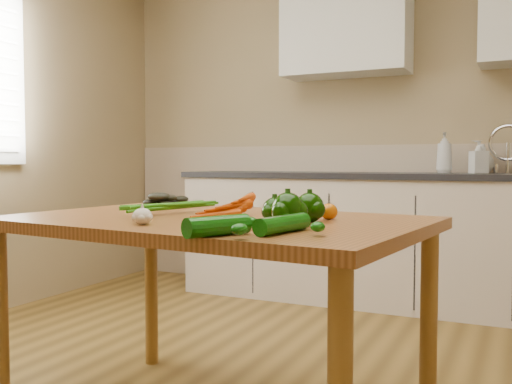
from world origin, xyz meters
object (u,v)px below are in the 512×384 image
at_px(soap_bottle_a, 444,153).
at_px(carrot_bunch, 212,206).
at_px(tomato_b, 303,209).
at_px(tomato_c, 329,211).
at_px(zucchini_b, 217,226).
at_px(pepper_b, 310,208).
at_px(zucchini_a, 283,224).
at_px(garlic_bulb, 142,216).
at_px(tomato_a, 288,206).
at_px(leafy_greens, 169,195).
at_px(pepper_a, 275,210).
at_px(table, 214,241).
at_px(soap_bottle_c, 482,159).
at_px(pepper_c, 288,209).
at_px(soap_bottle_b, 479,157).

distance_m(soap_bottle_a, carrot_bunch, 2.31).
bearing_deg(tomato_b, tomato_c, -15.55).
distance_m(tomato_b, zucchini_b, 0.57).
distance_m(pepper_b, zucchini_a, 0.31).
xyz_separation_m(garlic_bulb, tomato_c, (0.48, 0.40, 0.00)).
distance_m(tomato_a, zucchini_b, 0.61).
distance_m(soap_bottle_a, pepper_b, 2.28).
height_order(tomato_b, zucchini_b, tomato_b).
xyz_separation_m(tomato_a, zucchini_b, (0.04, -0.61, -0.01)).
relative_size(soap_bottle_a, tomato_c, 4.48).
distance_m(pepper_b, zucchini_b, 0.46).
distance_m(tomato_a, zucchini_a, 0.50).
height_order(leafy_greens, zucchini_b, leafy_greens).
xyz_separation_m(tomato_b, zucchini_a, (0.11, -0.44, -0.01)).
relative_size(carrot_bunch, pepper_a, 3.34).
height_order(table, carrot_bunch, carrot_bunch).
relative_size(leafy_greens, tomato_c, 3.37).
distance_m(soap_bottle_c, tomato_b, 2.23).
height_order(soap_bottle_c, tomato_c, soap_bottle_c).
bearing_deg(zucchini_a, leafy_greens, 141.37).
relative_size(soap_bottle_c, pepper_b, 2.00).
distance_m(soap_bottle_c, garlic_bulb, 2.74).
distance_m(pepper_c, zucchini_a, 0.18).
xyz_separation_m(pepper_b, pepper_c, (-0.02, -0.14, 0.00)).
xyz_separation_m(table, pepper_b, (0.36, -0.00, 0.13)).
height_order(pepper_c, tomato_c, pepper_c).
height_order(soap_bottle_b, pepper_c, soap_bottle_b).
height_order(soap_bottle_c, pepper_a, soap_bottle_c).
xyz_separation_m(carrot_bunch, pepper_c, (0.37, -0.17, 0.01)).
distance_m(pepper_b, tomato_a, 0.21).
relative_size(soap_bottle_c, leafy_greens, 0.92).
distance_m(soap_bottle_a, soap_bottle_c, 0.24).
height_order(leafy_greens, pepper_b, leafy_greens).
bearing_deg(leafy_greens, soap_bottle_c, 59.42).
xyz_separation_m(soap_bottle_a, zucchini_b, (-0.24, -2.71, -0.23)).
relative_size(pepper_c, zucchini_a, 0.46).
bearing_deg(soap_bottle_c, zucchini_a, 66.93).
bearing_deg(leafy_greens, table, -39.14).
bearing_deg(soap_bottle_b, pepper_b, -38.45).
bearing_deg(tomato_a, soap_bottle_b, 76.08).
bearing_deg(tomato_b, carrot_bunch, -162.89).
bearing_deg(leafy_greens, garlic_bulb, -62.70).
bearing_deg(pepper_b, pepper_c, -99.02).
distance_m(soap_bottle_a, tomato_b, 2.16).
bearing_deg(tomato_a, carrot_bunch, -152.08).
xyz_separation_m(table, pepper_c, (0.34, -0.14, 0.14)).
distance_m(carrot_bunch, tomato_a, 0.28).
relative_size(soap_bottle_b, leafy_greens, 1.04).
relative_size(garlic_bulb, pepper_a, 0.77).
relative_size(soap_bottle_c, zucchini_b, 0.99).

